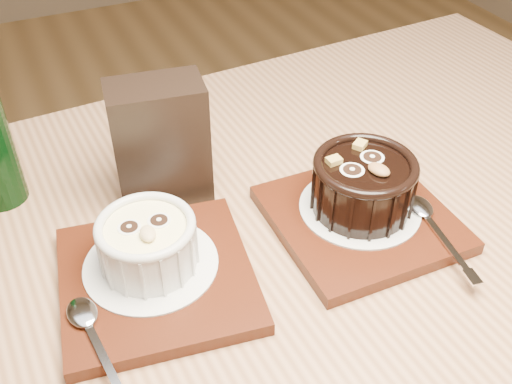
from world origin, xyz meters
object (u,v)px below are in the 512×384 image
table (275,327)px  tray_left (157,278)px  tray_right (360,219)px  ramekin_dark (363,182)px  ramekin_white (148,242)px  condiment_stand (160,142)px

table → tray_left: bearing=164.3°
tray_right → ramekin_dark: size_ratio=1.66×
tray_left → ramekin_white: 0.04m
tray_left → condiment_stand: size_ratio=1.29×
table → tray_right: size_ratio=6.90×
tray_left → condiment_stand: condiment_stand is taller
ramekin_white → ramekin_dark: bearing=1.7°
tray_left → tray_right: bearing=-2.2°
table → tray_left: size_ratio=6.90×
table → condiment_stand: condiment_stand is taller
condiment_stand → tray_left: bearing=-111.5°
table → tray_right: tray_right is taller
tray_left → ramekin_dark: (0.23, -0.00, 0.04)m
ramekin_white → condiment_stand: condiment_stand is taller
ramekin_white → table: bearing=-16.3°
tray_right → ramekin_dark: 0.04m
table → ramekin_white: size_ratio=13.28×
ramekin_white → condiment_stand: bearing=70.9°
tray_left → tray_right: same height
ramekin_dark → condiment_stand: bearing=125.4°
tray_left → ramekin_dark: bearing=-0.1°
ramekin_white → ramekin_dark: size_ratio=0.86×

